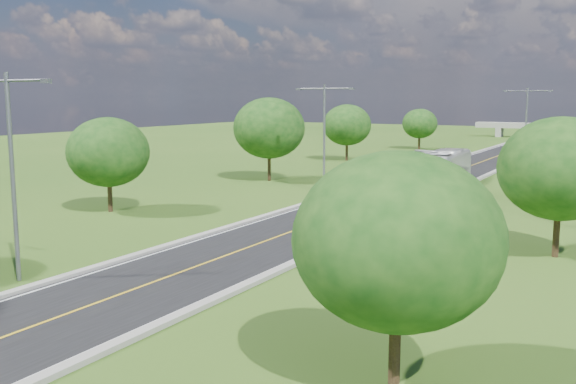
{
  "coord_description": "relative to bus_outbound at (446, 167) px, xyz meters",
  "views": [
    {
      "loc": [
        20.42,
        -7.69,
        8.87
      ],
      "look_at": [
        0.83,
        26.44,
        3.0
      ],
      "focal_mm": 40.0,
      "sensor_mm": 36.0,
      "label": 1
    }
  ],
  "objects": [
    {
      "name": "ground",
      "position": [
        -1.94,
        2.99,
        -1.74
      ],
      "size": [
        260.0,
        260.0,
        0.0
      ],
      "primitive_type": "plane",
      "color": "#2B4D15",
      "rests_on": "ground"
    },
    {
      "name": "road",
      "position": [
        -1.94,
        8.99,
        -1.71
      ],
      "size": [
        8.0,
        150.0,
        0.06
      ],
      "primitive_type": "cube",
      "color": "black",
      "rests_on": "ground"
    },
    {
      "name": "curb_left",
      "position": [
        -6.19,
        8.99,
        -1.63
      ],
      "size": [
        0.5,
        150.0,
        0.22
      ],
      "primitive_type": "cube",
      "color": "gray",
      "rests_on": "ground"
    },
    {
      "name": "curb_right",
      "position": [
        2.31,
        8.99,
        -1.63
      ],
      "size": [
        0.5,
        150.0,
        0.22
      ],
      "primitive_type": "cube",
      "color": "gray",
      "rests_on": "ground"
    },
    {
      "name": "speed_limit_sign",
      "position": [
        3.26,
        -19.02,
        -0.14
      ],
      "size": [
        0.55,
        0.09,
        2.4
      ],
      "color": "slate",
      "rests_on": "ground"
    },
    {
      "name": "overpass",
      "position": [
        -1.94,
        82.99,
        0.67
      ],
      "size": [
        30.0,
        3.0,
        3.2
      ],
      "color": "gray",
      "rests_on": "ground"
    },
    {
      "name": "streetlight_near_left",
      "position": [
        -7.94,
        -45.01,
        4.2
      ],
      "size": [
        5.9,
        0.25,
        10.0
      ],
      "color": "slate",
      "rests_on": "ground"
    },
    {
      "name": "streetlight_mid_left",
      "position": [
        -7.94,
        -12.01,
        4.2
      ],
      "size": [
        5.9,
        0.25,
        10.0
      ],
      "color": "slate",
      "rests_on": "ground"
    },
    {
      "name": "streetlight_far_right",
      "position": [
        4.06,
        20.99,
        4.2
      ],
      "size": [
        5.9,
        0.25,
        10.0
      ],
      "color": "slate",
      "rests_on": "ground"
    },
    {
      "name": "tree_lb",
      "position": [
        -17.94,
        -29.01,
        2.9
      ],
      "size": [
        6.3,
        6.3,
        7.33
      ],
      "color": "black",
      "rests_on": "ground"
    },
    {
      "name": "tree_lc",
      "position": [
        -16.94,
        -7.01,
        3.83
      ],
      "size": [
        7.56,
        7.56,
        8.79
      ],
      "color": "black",
      "rests_on": "ground"
    },
    {
      "name": "tree_ld",
      "position": [
        -18.94,
        16.99,
        3.21
      ],
      "size": [
        6.72,
        6.72,
        7.82
      ],
      "color": "black",
      "rests_on": "ground"
    },
    {
      "name": "tree_le",
      "position": [
        -16.44,
        40.99,
        2.59
      ],
      "size": [
        5.88,
        5.88,
        6.84
      ],
      "color": "black",
      "rests_on": "ground"
    },
    {
      "name": "tree_ra",
      "position": [
        12.06,
        -47.01,
        2.9
      ],
      "size": [
        6.3,
        6.3,
        7.33
      ],
      "color": "black",
      "rests_on": "ground"
    },
    {
      "name": "tree_rb",
      "position": [
        14.06,
        -27.01,
        3.21
      ],
      "size": [
        6.72,
        6.72,
        7.82
      ],
      "color": "black",
      "rests_on": "ground"
    },
    {
      "name": "bus_outbound",
      "position": [
        0.0,
        0.0,
        0.0
      ],
      "size": [
        3.52,
        12.22,
        3.36
      ],
      "primitive_type": "imported",
      "rotation": [
        0.0,
        0.0,
        3.2
      ],
      "color": "silver",
      "rests_on": "road"
    },
    {
      "name": "bus_inbound",
      "position": [
        -2.74,
        -5.2,
        0.04
      ],
      "size": [
        4.71,
        12.67,
        3.45
      ],
      "primitive_type": "imported",
      "rotation": [
        0.0,
        0.0,
        -0.15
      ],
      "color": "white",
      "rests_on": "road"
    }
  ]
}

